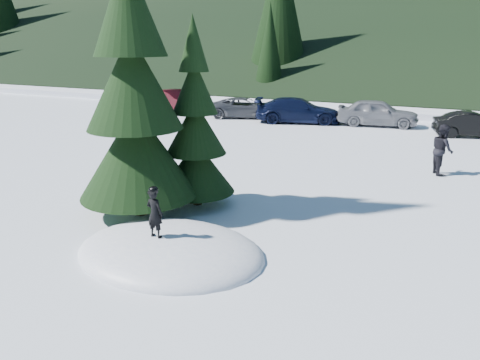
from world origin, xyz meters
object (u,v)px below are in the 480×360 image
at_px(child_skier, 155,213).
at_px(car_2, 245,108).
at_px(adult_0, 442,149).
at_px(car_3, 298,110).
at_px(car_1, 174,101).
at_px(spruce_tall, 134,94).
at_px(car_5, 474,125).
at_px(spruce_short, 196,134).
at_px(car_0, 133,98).
at_px(car_4, 377,113).

bearing_deg(child_skier, car_2, -67.43).
height_order(adult_0, car_2, adult_0).
bearing_deg(child_skier, car_3, -77.52).
bearing_deg(car_1, car_2, -77.46).
xyz_separation_m(spruce_tall, car_2, (-4.79, 16.91, -2.70)).
xyz_separation_m(car_1, car_5, (18.50, -0.75, -0.12)).
height_order(spruce_tall, car_1, spruce_tall).
xyz_separation_m(spruce_short, car_0, (-15.46, 16.54, -1.46)).
bearing_deg(spruce_short, car_1, 125.81).
relative_size(car_2, car_3, 0.89).
xyz_separation_m(spruce_short, car_2, (-5.79, 15.51, -1.48)).
relative_size(child_skier, car_1, 0.24).
relative_size(spruce_tall, adult_0, 4.71).
relative_size(car_0, car_1, 0.84).
xyz_separation_m(child_skier, car_1, (-12.26, 19.04, -0.29)).
xyz_separation_m(child_skier, car_0, (-16.46, 19.98, -0.39)).
bearing_deg(car_4, child_skier, 167.79).
distance_m(car_1, car_4, 13.54).
bearing_deg(car_3, spruce_short, 170.70).
xyz_separation_m(spruce_short, child_skier, (1.00, -3.44, -1.07)).
height_order(adult_0, car_1, adult_0).
height_order(car_1, car_2, car_1).
distance_m(car_3, car_4, 4.53).
distance_m(spruce_short, car_2, 16.62).
relative_size(spruce_tall, car_0, 2.27).
xyz_separation_m(car_3, car_4, (4.44, 0.92, 0.04)).
xyz_separation_m(spruce_tall, car_5, (8.25, 16.25, -2.70)).
bearing_deg(car_4, car_3, 93.30).
xyz_separation_m(child_skier, car_5, (6.25, 18.28, -0.41)).
relative_size(car_1, car_3, 0.90).
bearing_deg(car_4, car_2, 85.30).
height_order(spruce_short, car_5, spruce_short).
xyz_separation_m(car_0, car_3, (13.31, -1.43, 0.08)).
bearing_deg(spruce_tall, adult_0, 48.24).
height_order(spruce_short, child_skier, spruce_short).
height_order(child_skier, car_0, child_skier).
xyz_separation_m(car_2, car_3, (3.64, -0.39, 0.11)).
bearing_deg(car_4, car_5, -111.89).
xyz_separation_m(adult_0, car_0, (-21.70, 9.83, -0.27)).
height_order(spruce_tall, car_3, spruce_tall).
height_order(car_2, car_4, car_4).
height_order(spruce_short, car_4, spruce_short).
bearing_deg(car_3, car_0, 66.48).
height_order(car_0, car_2, car_0).
height_order(spruce_tall, car_0, spruce_tall).
relative_size(car_0, car_5, 1.00).
relative_size(car_2, car_5, 1.19).
distance_m(spruce_short, car_4, 16.25).
height_order(car_3, car_5, car_3).
relative_size(child_skier, adult_0, 0.60).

